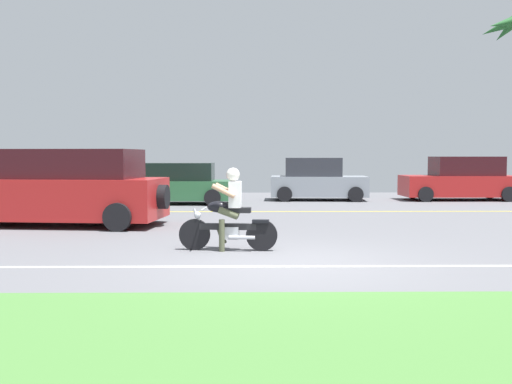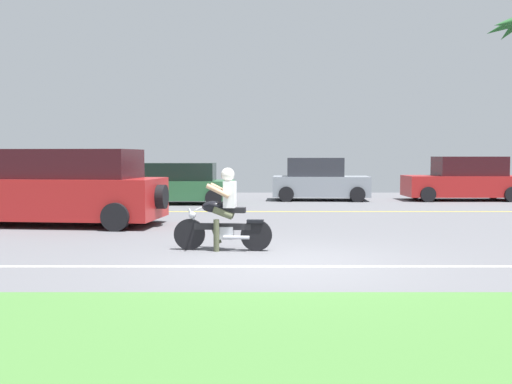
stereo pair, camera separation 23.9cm
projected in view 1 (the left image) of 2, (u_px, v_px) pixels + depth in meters
ground at (277, 238)px, 12.23m from camera, size 56.00×30.00×0.04m
grass_median at (318, 346)px, 5.15m from camera, size 56.00×3.80×0.06m
lane_line_near at (288, 266)px, 8.99m from camera, size 50.40×0.12×0.01m
lane_line_far at (268, 212)px, 17.87m from camera, size 50.40×0.12×0.01m
motorcyclist at (229, 216)px, 10.49m from camera, size 1.76×0.57×1.47m
suv_nearby at (63, 188)px, 14.31m from camera, size 5.16×2.69×1.84m
parked_car_1 at (171, 185)px, 20.77m from camera, size 4.51×2.02×1.43m
parked_car_2 at (317, 181)px, 22.51m from camera, size 3.70×2.08×1.61m
parked_car_3 at (461, 180)px, 22.53m from camera, size 4.26×1.92×1.66m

